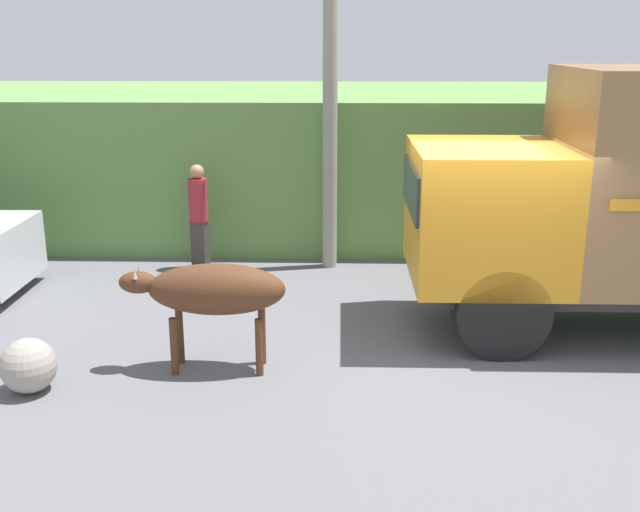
# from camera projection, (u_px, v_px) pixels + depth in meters

# --- Properties ---
(ground_plane) EXTENTS (60.00, 60.00, 0.00)m
(ground_plane) POSITION_uv_depth(u_px,v_px,m) (479.00, 348.00, 9.48)
(ground_plane) COLOR slate
(hillside_embankment) EXTENTS (32.00, 6.16, 2.73)m
(hillside_embankment) POSITION_uv_depth(u_px,v_px,m) (425.00, 156.00, 15.73)
(hillside_embankment) COLOR #608C47
(hillside_embankment) RESTS_ON ground_plane
(brown_cow) EXTENTS (1.93, 0.60, 1.30)m
(brown_cow) POSITION_uv_depth(u_px,v_px,m) (213.00, 291.00, 8.63)
(brown_cow) COLOR #512D19
(brown_cow) RESTS_ON ground_plane
(pedestrian_on_hill) EXTENTS (0.40, 0.40, 1.78)m
(pedestrian_on_hill) POSITION_uv_depth(u_px,v_px,m) (199.00, 211.00, 12.46)
(pedestrian_on_hill) COLOR #38332D
(pedestrian_on_hill) RESTS_ON ground_plane
(utility_pole) EXTENTS (0.90, 0.24, 6.61)m
(utility_pole) POSITION_uv_depth(u_px,v_px,m) (330.00, 61.00, 11.90)
(utility_pole) COLOR gray
(utility_pole) RESTS_ON ground_plane
(roadside_rock) EXTENTS (0.62, 0.62, 0.62)m
(roadside_rock) POSITION_uv_depth(u_px,v_px,m) (28.00, 366.00, 8.25)
(roadside_rock) COLOR gray
(roadside_rock) RESTS_ON ground_plane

